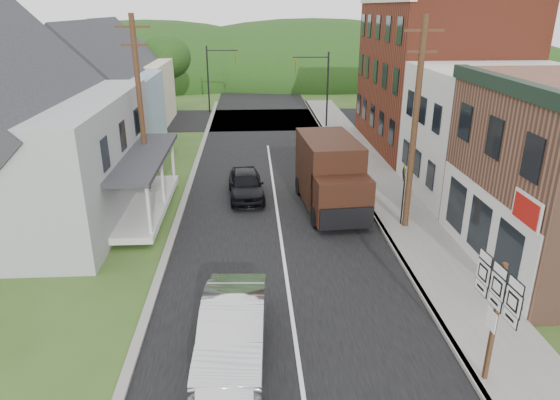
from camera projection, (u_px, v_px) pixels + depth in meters
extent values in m
plane|color=#2D4719|center=(285.00, 270.00, 18.75)|extent=(120.00, 120.00, 0.00)
cube|color=black|center=(273.00, 183.00, 28.05)|extent=(9.00, 90.00, 0.02)
cube|color=black|center=(264.00, 119.00, 43.87)|extent=(60.00, 9.00, 0.02)
cube|color=slate|center=(385.00, 192.00, 26.49)|extent=(2.80, 55.00, 0.15)
cube|color=slate|center=(360.00, 192.00, 26.42)|extent=(0.20, 55.00, 0.15)
cube|color=slate|center=(186.00, 196.00, 25.91)|extent=(0.30, 55.00, 0.12)
cube|color=silver|center=(498.00, 134.00, 25.18)|extent=(8.00, 7.00, 6.50)
cube|color=maroon|center=(436.00, 75.00, 33.39)|extent=(8.00, 12.00, 10.00)
cube|color=gray|center=(14.00, 160.00, 22.67)|extent=(10.00, 12.00, 5.50)
cube|color=#8CAABF|center=(102.00, 116.00, 33.05)|extent=(7.00, 8.00, 5.00)
cube|color=beige|center=(126.00, 94.00, 41.40)|extent=(7.00, 8.00, 5.00)
cylinder|color=#472D19|center=(414.00, 129.00, 20.69)|extent=(0.26, 0.26, 9.00)
cube|color=#472D19|center=(424.00, 30.00, 19.28)|extent=(1.60, 0.10, 0.10)
cube|color=#472D19|center=(422.00, 52.00, 19.57)|extent=(1.20, 0.10, 0.10)
cylinder|color=#472D19|center=(141.00, 112.00, 24.20)|extent=(0.26, 0.26, 9.00)
cube|color=#472D19|center=(132.00, 27.00, 22.79)|extent=(1.60, 0.10, 0.10)
cube|color=#472D19|center=(134.00, 45.00, 23.08)|extent=(1.20, 0.10, 0.10)
cylinder|color=black|center=(327.00, 91.00, 39.81)|extent=(0.14, 0.14, 6.00)
cylinder|color=black|center=(311.00, 57.00, 38.79)|extent=(2.80, 0.10, 0.10)
imported|color=olive|center=(295.00, 66.00, 38.98)|extent=(0.16, 0.20, 1.00)
cylinder|color=black|center=(208.00, 80.00, 45.77)|extent=(0.14, 0.14, 6.00)
cylinder|color=black|center=(222.00, 50.00, 44.91)|extent=(2.80, 0.10, 0.10)
imported|color=olive|center=(236.00, 58.00, 45.23)|extent=(0.16, 0.20, 1.00)
cylinder|color=#382616|center=(0.00, 110.00, 35.44)|extent=(0.36, 0.36, 4.76)
cylinder|color=#382616|center=(168.00, 89.00, 47.32)|extent=(0.36, 0.36, 3.92)
ellipsoid|color=black|center=(165.00, 57.00, 46.25)|extent=(4.80, 4.80, 4.08)
ellipsoid|color=black|center=(258.00, 78.00, 69.93)|extent=(90.00, 30.00, 16.00)
imported|color=#BABBC0|center=(233.00, 329.00, 13.93)|extent=(2.03, 5.13, 1.66)
imported|color=black|center=(246.00, 185.00, 25.59)|extent=(2.00, 4.39, 1.46)
cube|color=black|center=(328.00, 169.00, 24.32)|extent=(2.80, 4.87, 3.10)
cube|color=black|center=(342.00, 199.00, 21.95)|extent=(2.58, 1.89, 2.03)
cube|color=black|center=(341.00, 179.00, 21.84)|extent=(2.33, 1.45, 0.05)
cube|color=black|center=(347.00, 219.00, 21.31)|extent=(2.35, 0.34, 0.96)
cylinder|color=black|center=(316.00, 218.00, 22.22)|extent=(0.37, 0.98, 0.96)
cylinder|color=black|center=(365.00, 215.00, 22.50)|extent=(0.37, 0.98, 0.96)
cylinder|color=black|center=(299.00, 186.00, 26.16)|extent=(0.37, 0.98, 0.96)
cylinder|color=black|center=(341.00, 184.00, 26.45)|extent=(0.37, 0.98, 0.96)
cube|color=#472D19|center=(494.00, 323.00, 12.48)|extent=(0.11, 0.11, 3.40)
cube|color=black|center=(499.00, 286.00, 12.09)|extent=(0.17, 1.94, 0.08)
cube|color=white|center=(516.00, 285.00, 11.29)|extent=(0.05, 0.53, 0.21)
cube|color=white|center=(513.00, 302.00, 11.45)|extent=(0.06, 0.58, 0.53)
cube|color=white|center=(510.00, 318.00, 11.61)|extent=(0.05, 0.53, 0.27)
cube|color=white|center=(500.00, 270.00, 11.92)|extent=(0.05, 0.53, 0.21)
cube|color=white|center=(497.00, 286.00, 12.08)|extent=(0.06, 0.58, 0.53)
cube|color=white|center=(495.00, 302.00, 12.24)|extent=(0.05, 0.53, 0.27)
cube|color=white|center=(486.00, 257.00, 12.55)|extent=(0.05, 0.53, 0.21)
cube|color=white|center=(483.00, 273.00, 12.71)|extent=(0.06, 0.58, 0.53)
cube|color=white|center=(481.00, 287.00, 12.87)|extent=(0.05, 0.53, 0.27)
cube|color=white|center=(491.00, 320.00, 12.43)|extent=(0.05, 0.44, 0.53)
cylinder|color=black|center=(403.00, 197.00, 21.95)|extent=(0.07, 0.07, 2.58)
cube|color=black|center=(404.00, 173.00, 21.56)|extent=(0.11, 0.76, 0.76)
cube|color=yellow|center=(404.00, 173.00, 21.56)|extent=(0.11, 0.68, 0.69)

